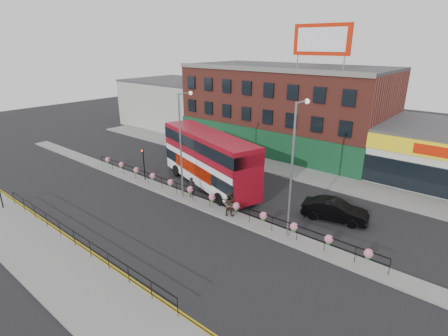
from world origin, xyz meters
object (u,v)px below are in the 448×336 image
Objects in this scene: pedestrian_b at (228,204)px; lamp_column_east at (294,160)px; pedestrian_a at (192,187)px; car at (335,210)px; lamp_column_west at (182,137)px; double_decker_bus at (209,154)px.

lamp_column_east reaches higher than pedestrian_b.
pedestrian_a is 0.91× the size of pedestrian_b.
car is at bearing 72.10° from lamp_column_east.
pedestrian_a is 10.91m from lamp_column_east.
pedestrian_b is at bearing -3.69° from lamp_column_west.
lamp_column_east is (10.40, 0.12, 0.22)m from lamp_column_west.
car is 6.75m from lamp_column_east.
lamp_column_west is (-5.26, 0.34, 4.38)m from pedestrian_b.
double_decker_bus is at bearing 33.13° from pedestrian_a.
pedestrian_a is (-11.27, -4.16, 0.22)m from car.
car is 0.55× the size of lamp_column_east.
lamp_column_east is (9.85, -0.25, 4.68)m from pedestrian_a.
lamp_column_east is at bearing 0.65° from lamp_column_west.
lamp_column_west is at bearing -179.35° from lamp_column_east.
pedestrian_a is 4.52m from lamp_column_west.
double_decker_bus reaches higher than pedestrian_a.
car is at bearing -169.27° from pedestrian_b.
pedestrian_b is at bearing -78.07° from pedestrian_a.
lamp_column_west is (-0.55, -0.37, 4.47)m from pedestrian_a.
double_decker_bus reaches higher than car.
car is 2.93× the size of pedestrian_a.
lamp_column_east reaches higher than car.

